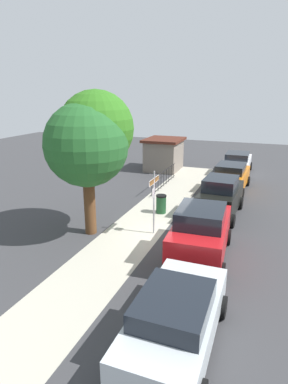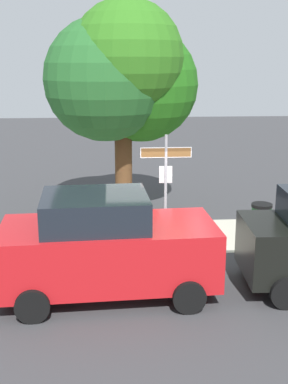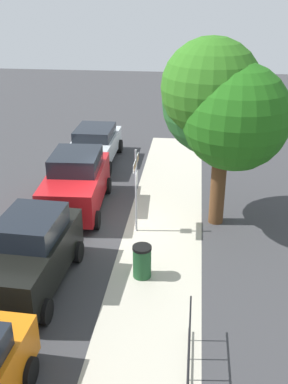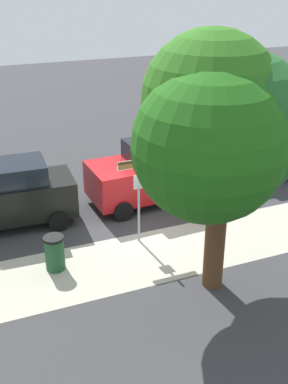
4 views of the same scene
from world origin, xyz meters
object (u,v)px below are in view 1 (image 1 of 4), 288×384
car_red (201,232)px  utility_shed (164,154)px  shade_tree (88,140)px  car_silver (176,318)px  car_black (220,196)px  trash_bin (161,204)px  street_sign (154,193)px  car_white (237,163)px  car_orange (231,177)px

car_red → utility_shed: size_ratio=1.28×
shade_tree → car_silver: (-5.33, -5.38, -3.40)m
shade_tree → car_black: size_ratio=1.51×
shade_tree → trash_bin: (3.53, -2.11, -3.73)m
street_sign → car_white: size_ratio=0.62×
car_silver → car_red: (4.80, 0.37, 0.21)m
street_sign → shade_tree: shade_tree is taller
shade_tree → car_black: shade_tree is taller
trash_bin → car_white: bearing=-15.3°
car_silver → car_orange: (14.40, 0.38, 0.07)m
shade_tree → car_red: bearing=-96.0°
shade_tree → car_white: 15.10m
car_silver → car_black: bearing=2.3°
trash_bin → car_silver: bearing=-159.7°
street_sign → car_white: 13.19m
car_red → utility_shed: bearing=20.2°
car_silver → car_black: (9.61, 0.34, 0.19)m
car_silver → car_black: 9.61m
utility_shed → car_orange: bearing=-124.5°
car_orange → utility_shed: size_ratio=1.32×
shade_tree → car_orange: (9.07, -5.00, -3.33)m
car_orange → utility_shed: utility_shed is taller
car_red → car_orange: car_red is taller
street_sign → car_silver: size_ratio=0.65×
street_sign → car_black: street_sign is taller
car_orange → trash_bin: 6.26m
shade_tree → utility_shed: (13.05, 0.79, -2.93)m
car_silver → utility_shed: 19.40m
street_sign → car_orange: size_ratio=0.65×
shade_tree → trash_bin: bearing=-30.9°
car_white → car_orange: bearing=-179.6°
car_white → street_sign: bearing=169.4°
car_white → shade_tree: bearing=160.0°
car_orange → car_white: 4.80m
car_red → car_black: bearing=-3.3°
car_black → car_white: (9.59, 0.11, -0.16)m
car_red → trash_bin: car_red is taller
car_black → car_orange: (4.79, 0.04, -0.12)m
shade_tree → utility_shed: size_ratio=1.84×
shade_tree → car_silver: shade_tree is taller
car_silver → trash_bin: size_ratio=4.52×
street_sign → car_white: (12.94, -2.32, -1.07)m
car_black → car_red: bearing=-177.8°
car_silver → utility_shed: bearing=18.8°
street_sign → utility_shed: 12.61m
car_black → trash_bin: size_ratio=4.23×
shade_tree → car_white: shade_tree is taller
car_orange → utility_shed: 7.04m
car_silver → utility_shed: (18.39, 6.17, 0.47)m
car_white → utility_shed: 5.80m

